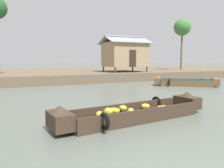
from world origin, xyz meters
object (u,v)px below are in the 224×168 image
Objects in this scene: banana_boat at (134,112)px; fishing_skiff_distant at (186,83)px; stilt_house_mid_left at (125,54)px; palm_tree_near at (182,28)px.

banana_boat is 1.33× the size of fishing_skiff_distant.
palm_tree_near is (9.52, 1.38, 3.66)m from stilt_house_mid_left.
fishing_skiff_distant is at bearing -80.88° from stilt_house_mid_left.
stilt_house_mid_left is 10.29m from palm_tree_near.
stilt_house_mid_left reaches higher than banana_boat.
stilt_house_mid_left is at bearing 62.80° from banana_boat.
banana_boat is 0.89× the size of palm_tree_near.
stilt_house_mid_left reaches higher than fishing_skiff_distant.
fishing_skiff_distant reaches higher than banana_boat.
fishing_skiff_distant is at bearing -130.56° from palm_tree_near.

